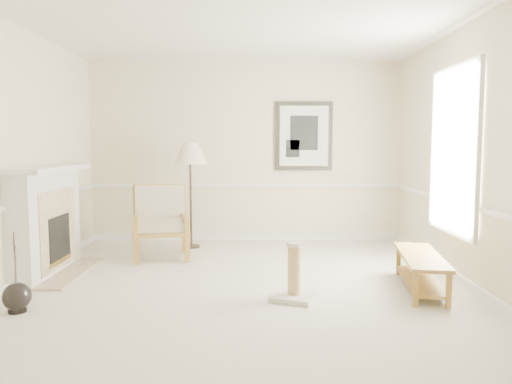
# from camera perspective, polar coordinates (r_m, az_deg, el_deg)

# --- Properties ---
(ground) EXTENTS (5.50, 5.50, 0.00)m
(ground) POSITION_cam_1_polar(r_m,az_deg,el_deg) (5.58, -1.83, -10.86)
(ground) COLOR silver
(ground) RESTS_ON ground
(room) EXTENTS (5.04, 5.54, 2.92)m
(room) POSITION_cam_1_polar(r_m,az_deg,el_deg) (5.44, -0.40, 8.60)
(room) COLOR beige
(room) RESTS_ON ground
(fireplace) EXTENTS (0.64, 1.64, 1.31)m
(fireplace) POSITION_cam_1_polar(r_m,az_deg,el_deg) (6.53, -22.74, -3.13)
(fireplace) COLOR white
(fireplace) RESTS_ON ground
(floor_vase) EXTENTS (0.26, 0.26, 0.77)m
(floor_vase) POSITION_cam_1_polar(r_m,az_deg,el_deg) (5.27, -25.66, -10.81)
(floor_vase) COLOR black
(floor_vase) RESTS_ON ground
(armchair) EXTENTS (0.90, 0.95, 1.00)m
(armchair) POSITION_cam_1_polar(r_m,az_deg,el_deg) (7.09, -10.85, -2.97)
(armchair) COLOR olive
(armchair) RESTS_ON ground
(floor_lamp) EXTENTS (0.54, 0.54, 1.59)m
(floor_lamp) POSITION_cam_1_polar(r_m,az_deg,el_deg) (7.57, -7.52, 4.06)
(floor_lamp) COLOR black
(floor_lamp) RESTS_ON ground
(bench) EXTENTS (0.60, 1.39, 0.38)m
(bench) POSITION_cam_1_polar(r_m,az_deg,el_deg) (5.73, 18.33, -8.06)
(bench) COLOR olive
(bench) RESTS_ON ground
(scratching_post) EXTENTS (0.53, 0.53, 0.58)m
(scratching_post) POSITION_cam_1_polar(r_m,az_deg,el_deg) (5.15, 4.38, -10.16)
(scratching_post) COLOR silver
(scratching_post) RESTS_ON ground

